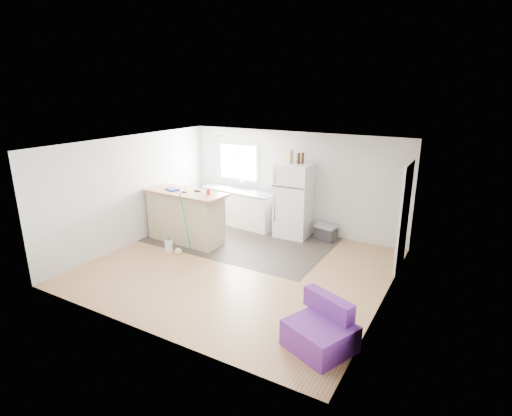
{
  "coord_description": "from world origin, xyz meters",
  "views": [
    {
      "loc": [
        3.85,
        -6.04,
        3.38
      ],
      "look_at": [
        -0.01,
        0.7,
        1.02
      ],
      "focal_mm": 28.0,
      "sensor_mm": 36.0,
      "label": 1
    }
  ],
  "objects": [
    {
      "name": "blue_tray",
      "position": [
        -2.07,
        0.54,
        1.19
      ],
      "size": [
        0.36,
        0.31,
        0.04
      ],
      "primitive_type": "cube",
      "rotation": [
        0.0,
        0.0,
        -0.37
      ],
      "color": "#122DAE",
      "rests_on": "peninsula"
    },
    {
      "name": "window",
      "position": [
        -1.55,
        2.49,
        1.55
      ],
      "size": [
        1.18,
        0.06,
        0.98
      ],
      "color": "white",
      "rests_on": "back_wall"
    },
    {
      "name": "tool_a",
      "position": [
        -1.51,
        0.71,
        1.19
      ],
      "size": [
        0.14,
        0.05,
        0.03
      ],
      "primitive_type": "cube",
      "rotation": [
        0.0,
        0.0,
        0.0
      ],
      "color": "black",
      "rests_on": "peninsula"
    },
    {
      "name": "refrigerator",
      "position": [
        0.19,
        2.12,
        0.87
      ],
      "size": [
        0.8,
        0.76,
        1.74
      ],
      "rotation": [
        0.0,
        0.0,
        0.05
      ],
      "color": "white",
      "rests_on": "floor"
    },
    {
      "name": "bottle_right",
      "position": [
        0.37,
        2.14,
        1.86
      ],
      "size": [
        0.09,
        0.09,
        0.25
      ],
      "primitive_type": "cylinder",
      "rotation": [
        0.0,
        0.0,
        -0.28
      ],
      "color": "#361809",
      "rests_on": "refrigerator"
    },
    {
      "name": "ceiling_fixture",
      "position": [
        -1.2,
        1.2,
        2.36
      ],
      "size": [
        0.3,
        0.3,
        0.07
      ],
      "primitive_type": "cylinder",
      "color": "white",
      "rests_on": "ceiling"
    },
    {
      "name": "kitchen_cabinets",
      "position": [
        -1.35,
        2.18,
        0.46
      ],
      "size": [
        2.09,
        0.84,
        1.19
      ],
      "rotation": [
        0.0,
        0.0,
        -0.1
      ],
      "color": "white",
      "rests_on": "floor"
    },
    {
      "name": "mop",
      "position": [
        -1.41,
        -0.08,
        0.23
      ],
      "size": [
        0.26,
        0.38,
        1.37
      ],
      "rotation": [
        0.0,
        0.0,
        0.22
      ],
      "color": "green",
      "rests_on": "floor"
    },
    {
      "name": "vinyl_zone",
      "position": [
        -0.73,
        1.25,
        0.0
      ],
      "size": [
        4.05,
        2.5,
        0.0
      ],
      "primitive_type": "cube",
      "color": "#2E2722",
      "rests_on": "floor"
    },
    {
      "name": "peninsula",
      "position": [
        -1.77,
        0.57,
        0.59
      ],
      "size": [
        1.94,
        0.8,
        1.17
      ],
      "rotation": [
        0.0,
        0.0,
        -0.04
      ],
      "color": "tan",
      "rests_on": "floor"
    },
    {
      "name": "tool_b",
      "position": [
        -1.7,
        0.49,
        1.19
      ],
      "size": [
        0.1,
        0.04,
        0.03
      ],
      "primitive_type": "cube",
      "rotation": [
        0.0,
        0.0,
        0.0
      ],
      "color": "black",
      "rests_on": "peninsula"
    },
    {
      "name": "cleaner_jug",
      "position": [
        -1.73,
        -0.08,
        0.13
      ],
      "size": [
        0.13,
        0.1,
        0.29
      ],
      "rotation": [
        0.0,
        0.0,
        0.02
      ],
      "color": "white",
      "rests_on": "floor"
    },
    {
      "name": "interior_door",
      "position": [
        2.72,
        1.55,
        1.02
      ],
      "size": [
        0.11,
        0.92,
        2.1
      ],
      "color": "white",
      "rests_on": "right_wall"
    },
    {
      "name": "red_cup",
      "position": [
        -1.14,
        0.62,
        1.23
      ],
      "size": [
        0.08,
        0.08,
        0.12
      ],
      "primitive_type": "cylinder",
      "rotation": [
        0.0,
        0.0,
        0.02
      ],
      "color": "red",
      "rests_on": "peninsula"
    },
    {
      "name": "cooler",
      "position": [
        0.96,
        2.22,
        0.19
      ],
      "size": [
        0.54,
        0.42,
        0.37
      ],
      "rotation": [
        0.0,
        0.0,
        -0.2
      ],
      "color": "#2C2C2E",
      "rests_on": "floor"
    },
    {
      "name": "cardboard_box",
      "position": [
        0.05,
        2.08,
        1.89
      ],
      "size": [
        0.22,
        0.17,
        0.3
      ],
      "primitive_type": "cube",
      "rotation": [
        0.0,
        0.0,
        -0.39
      ],
      "color": "tan",
      "rests_on": "refrigerator"
    },
    {
      "name": "bottle_left",
      "position": [
        0.3,
        2.07,
        1.86
      ],
      "size": [
        0.08,
        0.08,
        0.25
      ],
      "primitive_type": "cylinder",
      "rotation": [
        0.0,
        0.0,
        -0.22
      ],
      "color": "#361809",
      "rests_on": "refrigerator"
    },
    {
      "name": "room",
      "position": [
        0.0,
        0.0,
        1.2
      ],
      "size": [
        5.51,
        5.01,
        2.41
      ],
      "color": "olive",
      "rests_on": "ground"
    },
    {
      "name": "purple_seat",
      "position": [
        2.3,
        -1.57,
        0.24
      ],
      "size": [
        1.03,
        1.03,
        0.66
      ],
      "rotation": [
        0.0,
        0.0,
        -0.4
      ],
      "color": "purple",
      "rests_on": "floor"
    }
  ]
}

